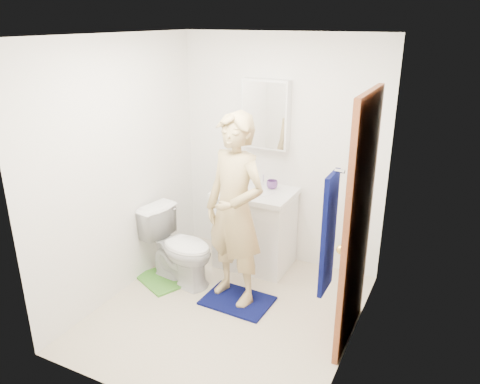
% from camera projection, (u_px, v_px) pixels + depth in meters
% --- Properties ---
extents(floor, '(2.20, 2.40, 0.02)m').
position_uv_depth(floor, '(228.00, 312.00, 4.28)').
color(floor, beige).
rests_on(floor, ground).
extents(ceiling, '(2.20, 2.40, 0.02)m').
position_uv_depth(ceiling, '(225.00, 33.00, 3.43)').
color(ceiling, white).
rests_on(ceiling, ground).
extents(wall_back, '(2.20, 0.02, 2.40)m').
position_uv_depth(wall_back, '(281.00, 152.00, 4.87)').
color(wall_back, white).
rests_on(wall_back, ground).
extents(wall_front, '(2.20, 0.02, 2.40)m').
position_uv_depth(wall_front, '(133.00, 249.00, 2.84)').
color(wall_front, white).
rests_on(wall_front, ground).
extents(wall_left, '(0.02, 2.40, 2.40)m').
position_uv_depth(wall_left, '(120.00, 170.00, 4.31)').
color(wall_left, white).
rests_on(wall_left, ground).
extents(wall_right, '(0.02, 2.40, 2.40)m').
position_uv_depth(wall_right, '(361.00, 212.00, 3.39)').
color(wall_right, white).
rests_on(wall_right, ground).
extents(vanity_cabinet, '(0.75, 0.55, 0.80)m').
position_uv_depth(vanity_cabinet, '(255.00, 230.00, 4.96)').
color(vanity_cabinet, white).
rests_on(vanity_cabinet, floor).
extents(countertop, '(0.79, 0.59, 0.05)m').
position_uv_depth(countertop, '(256.00, 193.00, 4.81)').
color(countertop, white).
rests_on(countertop, vanity_cabinet).
extents(sink_basin, '(0.40, 0.40, 0.03)m').
position_uv_depth(sink_basin, '(256.00, 191.00, 4.81)').
color(sink_basin, white).
rests_on(sink_basin, countertop).
extents(faucet, '(0.03, 0.03, 0.12)m').
position_uv_depth(faucet, '(263.00, 180.00, 4.93)').
color(faucet, silver).
rests_on(faucet, countertop).
extents(medicine_cabinet, '(0.50, 0.12, 0.70)m').
position_uv_depth(medicine_cabinet, '(266.00, 114.00, 4.73)').
color(medicine_cabinet, white).
rests_on(medicine_cabinet, wall_back).
extents(mirror_panel, '(0.46, 0.01, 0.66)m').
position_uv_depth(mirror_panel, '(263.00, 115.00, 4.68)').
color(mirror_panel, white).
rests_on(mirror_panel, wall_back).
extents(door, '(0.05, 0.80, 2.05)m').
position_uv_depth(door, '(358.00, 225.00, 3.59)').
color(door, '#A1532C').
rests_on(door, ground).
extents(door_knob, '(0.07, 0.07, 0.07)m').
position_uv_depth(door_knob, '(341.00, 250.00, 3.37)').
color(door_knob, gold).
rests_on(door_knob, door).
extents(towel, '(0.03, 0.24, 0.80)m').
position_uv_depth(towel, '(329.00, 234.00, 2.93)').
color(towel, '#070C44').
rests_on(towel, wall_right).
extents(towel_hook, '(0.06, 0.02, 0.02)m').
position_uv_depth(towel_hook, '(340.00, 171.00, 2.76)').
color(towel_hook, silver).
rests_on(towel_hook, wall_right).
extents(toilet, '(0.81, 0.55, 0.76)m').
position_uv_depth(toilet, '(180.00, 246.00, 4.65)').
color(toilet, white).
rests_on(toilet, floor).
extents(bath_mat, '(0.64, 0.47, 0.02)m').
position_uv_depth(bath_mat, '(237.00, 301.00, 4.41)').
color(bath_mat, '#070C44').
rests_on(bath_mat, floor).
extents(green_rug, '(0.64, 0.60, 0.02)m').
position_uv_depth(green_rug, '(164.00, 279.00, 4.78)').
color(green_rug, '#4A9331').
rests_on(green_rug, floor).
extents(soap_dispenser, '(0.10, 0.10, 0.19)m').
position_uv_depth(soap_dispenser, '(232.00, 180.00, 4.82)').
color(soap_dispenser, '#CF6084').
rests_on(soap_dispenser, countertop).
extents(toothbrush_cup, '(0.14, 0.14, 0.09)m').
position_uv_depth(toothbrush_cup, '(272.00, 185.00, 4.83)').
color(toothbrush_cup, '#653D87').
rests_on(toothbrush_cup, countertop).
extents(man, '(0.74, 0.59, 1.77)m').
position_uv_depth(man, '(235.00, 211.00, 4.16)').
color(man, tan).
rests_on(man, bath_mat).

